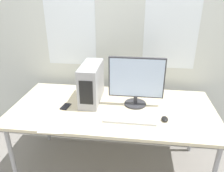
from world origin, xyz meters
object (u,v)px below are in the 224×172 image
at_px(mouse, 165,119).
at_px(pc_tower, 91,83).
at_px(cell_phone, 66,106).
at_px(keyboard, 130,118).
at_px(monitor_main, 136,81).

bearing_deg(mouse, pc_tower, 157.61).
bearing_deg(cell_phone, keyboard, -4.65).
relative_size(monitor_main, keyboard, 1.16).
relative_size(pc_tower, monitor_main, 0.87).
height_order(pc_tower, mouse, pc_tower).
bearing_deg(pc_tower, monitor_main, -4.78).
bearing_deg(mouse, monitor_main, 136.07).
bearing_deg(keyboard, monitor_main, 82.33).
relative_size(pc_tower, keyboard, 1.00).
distance_m(mouse, cell_phone, 0.94).
distance_m(keyboard, mouse, 0.30).
distance_m(pc_tower, mouse, 0.79).
relative_size(keyboard, cell_phone, 3.46).
bearing_deg(monitor_main, mouse, -43.93).
bearing_deg(keyboard, mouse, 4.85).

